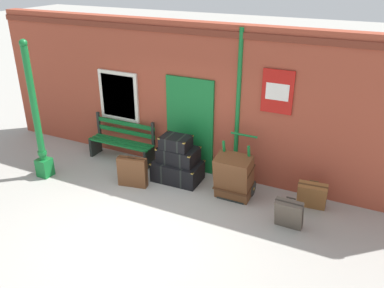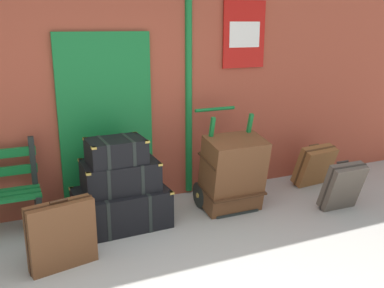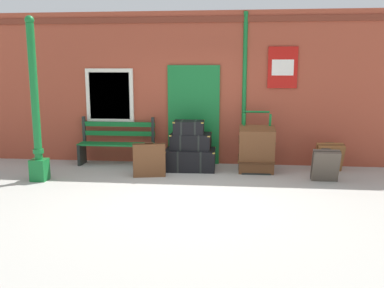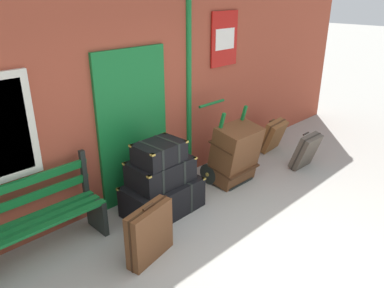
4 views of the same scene
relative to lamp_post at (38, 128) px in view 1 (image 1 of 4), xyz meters
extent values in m
plane|color=#A3A099|center=(2.85, -0.75, -1.11)|extent=(60.00, 60.00, 0.00)
cube|color=#9E422D|center=(2.85, 1.85, 0.49)|extent=(10.40, 0.30, 3.20)
cube|color=maroon|center=(2.85, 1.69, 1.91)|extent=(10.40, 0.03, 0.12)
cube|color=#146B2D|center=(2.68, 1.68, -0.06)|extent=(1.10, 0.05, 2.10)
cube|color=#0C401B|center=(2.68, 1.67, -0.06)|extent=(0.06, 0.02, 2.10)
cube|color=silver|center=(0.86, 1.68, 0.34)|extent=(1.04, 0.06, 1.16)
cube|color=silver|center=(0.86, 1.66, 0.34)|extent=(0.88, 0.02, 1.00)
cylinder|color=#146B2D|center=(3.75, 1.70, 0.49)|extent=(0.09, 0.09, 3.14)
cube|color=#B7140F|center=(4.51, 1.68, 0.94)|extent=(0.60, 0.02, 0.84)
cube|color=white|center=(4.51, 1.67, 0.94)|extent=(0.44, 0.01, 0.32)
cube|color=#146B2D|center=(0.00, 0.00, -0.91)|extent=(0.28, 0.28, 0.40)
cylinder|color=#146B2D|center=(0.00, 0.00, 0.49)|extent=(0.14, 0.14, 2.41)
cylinder|color=#146B2D|center=(0.00, 0.00, -0.56)|extent=(0.19, 0.19, 0.08)
sphere|color=#146B2D|center=(0.00, 0.00, 1.74)|extent=(0.16, 0.16, 0.16)
cube|color=#146B2D|center=(1.06, 1.21, -0.66)|extent=(1.60, 0.09, 0.04)
cube|color=#146B2D|center=(1.06, 1.35, -0.66)|extent=(1.60, 0.09, 0.04)
cube|color=#146B2D|center=(1.06, 1.49, -0.66)|extent=(1.60, 0.09, 0.04)
cube|color=#146B2D|center=(1.06, 1.55, -0.46)|extent=(1.60, 0.05, 0.10)
cube|color=#146B2D|center=(1.06, 1.55, -0.26)|extent=(1.60, 0.05, 0.10)
cube|color=black|center=(0.30, 1.35, -0.89)|extent=(0.06, 0.40, 0.45)
cube|color=black|center=(0.30, 1.55, -0.38)|extent=(0.06, 0.06, 0.56)
cube|color=black|center=(1.82, 1.35, -0.89)|extent=(0.06, 0.40, 0.45)
cube|color=black|center=(1.82, 1.55, -0.38)|extent=(0.06, 0.06, 0.56)
cube|color=black|center=(2.67, 1.11, -0.90)|extent=(1.02, 0.67, 0.42)
cube|color=black|center=(2.45, 1.10, -0.90)|extent=(0.05, 0.65, 0.43)
cube|color=black|center=(2.90, 1.12, -0.90)|extent=(0.05, 0.65, 0.43)
cube|color=#B79338|center=(2.20, 0.79, -0.71)|extent=(0.05, 0.05, 0.02)
cube|color=#B79338|center=(3.16, 0.82, -0.71)|extent=(0.05, 0.05, 0.02)
cube|color=#B79338|center=(2.19, 1.39, -0.71)|extent=(0.05, 0.05, 0.02)
cube|color=#B79338|center=(3.15, 1.42, -0.71)|extent=(0.05, 0.05, 0.02)
cube|color=silver|center=(2.66, 0.81, -0.90)|extent=(0.36, 0.01, 0.10)
cube|color=black|center=(2.68, 1.14, -0.53)|extent=(0.81, 0.55, 0.32)
cube|color=black|center=(2.50, 1.14, -0.53)|extent=(0.04, 0.55, 0.33)
cube|color=black|center=(2.86, 1.14, -0.53)|extent=(0.04, 0.55, 0.33)
cube|color=#B79338|center=(2.30, 0.89, -0.39)|extent=(0.05, 0.05, 0.02)
cube|color=#B79338|center=(3.06, 0.89, -0.39)|extent=(0.05, 0.05, 0.02)
cube|color=#B79338|center=(2.31, 1.39, -0.39)|extent=(0.05, 0.05, 0.02)
cube|color=#B79338|center=(3.07, 1.39, -0.39)|extent=(0.05, 0.05, 0.02)
cube|color=black|center=(2.64, 1.11, -0.24)|extent=(0.61, 0.46, 0.26)
cube|color=black|center=(2.51, 1.10, -0.24)|extent=(0.05, 0.45, 0.27)
cube|color=black|center=(2.78, 1.11, -0.24)|extent=(0.05, 0.45, 0.27)
cube|color=#B79338|center=(2.37, 0.90, -0.13)|extent=(0.05, 0.05, 0.02)
cube|color=#B79338|center=(2.93, 0.92, -0.13)|extent=(0.05, 0.05, 0.02)
cube|color=#B79338|center=(2.36, 1.30, -0.13)|extent=(0.05, 0.05, 0.02)
cube|color=#B79338|center=(2.92, 1.32, -0.13)|extent=(0.05, 0.05, 0.02)
cube|color=black|center=(3.99, 0.94, -1.10)|extent=(0.56, 0.28, 0.03)
cube|color=#146B2D|center=(3.74, 1.14, -0.53)|extent=(0.04, 0.35, 1.17)
cube|color=#146B2D|center=(4.24, 1.14, -0.53)|extent=(0.04, 0.35, 1.17)
cylinder|color=#146B2D|center=(3.99, 1.44, 0.05)|extent=(0.54, 0.04, 0.04)
cylinder|color=black|center=(3.67, 1.20, -0.95)|extent=(0.04, 0.32, 0.32)
cylinder|color=#B79338|center=(3.67, 1.20, -0.95)|extent=(0.07, 0.06, 0.06)
cylinder|color=black|center=(4.31, 1.20, -0.95)|extent=(0.04, 0.32, 0.32)
cylinder|color=#B79338|center=(4.31, 1.20, -0.95)|extent=(0.07, 0.06, 0.06)
cube|color=brown|center=(3.99, 0.96, -0.64)|extent=(0.68, 0.59, 0.94)
cube|color=#432715|center=(3.99, 0.96, -0.84)|extent=(0.70, 0.46, 0.10)
cube|color=#432715|center=(3.99, 0.96, -0.45)|extent=(0.70, 0.46, 0.10)
cube|color=#51473D|center=(5.21, 0.44, -0.81)|extent=(0.47, 0.34, 0.61)
cylinder|color=#302A24|center=(5.21, 0.47, -0.51)|extent=(0.16, 0.03, 0.03)
cube|color=#2C2721|center=(5.21, 0.44, -0.81)|extent=(0.48, 0.22, 0.57)
cube|color=brown|center=(5.45, 1.24, -0.82)|extent=(0.56, 0.41, 0.58)
cylinder|color=#4F3018|center=(5.45, 1.28, -0.54)|extent=(0.16, 0.04, 0.03)
cube|color=#482C16|center=(5.45, 1.24, -0.82)|extent=(0.55, 0.26, 0.54)
cube|color=brown|center=(1.95, 0.49, -0.80)|extent=(0.63, 0.29, 0.63)
cylinder|color=#3A2112|center=(1.95, 0.49, -0.46)|extent=(0.16, 0.06, 0.03)
cube|color=#351E10|center=(1.95, 0.49, -0.80)|extent=(0.61, 0.15, 0.64)
camera|label=1|loc=(6.24, -5.47, 3.15)|focal=37.39mm
camera|label=2|loc=(1.60, -3.27, 1.06)|focal=40.39mm
camera|label=3|loc=(3.56, -7.14, 0.95)|focal=39.08mm
camera|label=4|loc=(-0.12, -2.25, 1.67)|focal=35.11mm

